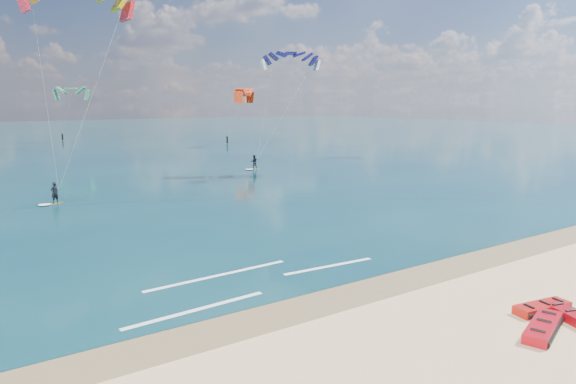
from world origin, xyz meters
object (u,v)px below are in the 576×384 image
(packed_kite_right, at_px, (572,321))
(kitesurfer_main, at_px, (65,85))
(packed_kite_mid, at_px, (542,312))
(kitesurfer_far, at_px, (273,104))
(packed_kite_left, at_px, (543,332))

(packed_kite_right, bearing_deg, kitesurfer_main, 36.24)
(packed_kite_mid, xyz_separation_m, kitesurfer_far, (12.79, 39.79, 7.57))
(packed_kite_mid, bearing_deg, kitesurfer_main, 119.39)
(packed_kite_mid, distance_m, kitesurfer_main, 33.62)
(packed_kite_mid, bearing_deg, kitesurfer_far, 82.09)
(packed_kite_left, height_order, kitesurfer_main, kitesurfer_main)
(packed_kite_left, distance_m, packed_kite_right, 1.81)
(packed_kite_mid, distance_m, packed_kite_right, 1.10)
(packed_kite_right, height_order, kitesurfer_far, kitesurfer_far)
(kitesurfer_main, xyz_separation_m, kitesurfer_far, (23.59, 9.28, -1.51))
(packed_kite_left, bearing_deg, packed_kite_right, -22.15)
(packed_kite_left, bearing_deg, kitesurfer_far, 51.32)
(packed_kite_left, relative_size, kitesurfer_main, 0.18)
(packed_kite_left, distance_m, packed_kite_mid, 1.92)
(packed_kite_mid, height_order, packed_kite_right, packed_kite_right)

